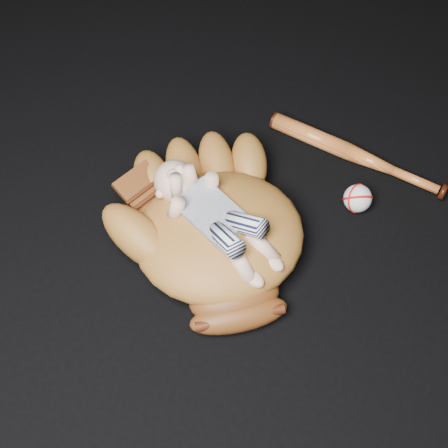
% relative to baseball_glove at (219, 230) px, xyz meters
% --- Properties ---
extents(baseball_glove, '(0.61, 0.65, 0.17)m').
position_rel_baseball_glove_xyz_m(baseball_glove, '(0.00, 0.00, 0.00)').
color(baseball_glove, brown).
rests_on(baseball_glove, ground).
extents(newborn_baby, '(0.23, 0.38, 0.14)m').
position_rel_baseball_glove_xyz_m(newborn_baby, '(-0.00, -0.00, 0.05)').
color(newborn_baby, '#D5A389').
rests_on(newborn_baby, baseball_glove).
extents(baseball_bat, '(0.26, 0.43, 0.04)m').
position_rel_baseball_glove_xyz_m(baseball_bat, '(0.43, 0.05, -0.06)').
color(baseball_bat, '#B45722').
rests_on(baseball_bat, ground).
extents(baseball, '(0.08, 0.08, 0.07)m').
position_rel_baseball_glove_xyz_m(baseball, '(0.34, -0.06, -0.05)').
color(baseball, silver).
rests_on(baseball, ground).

